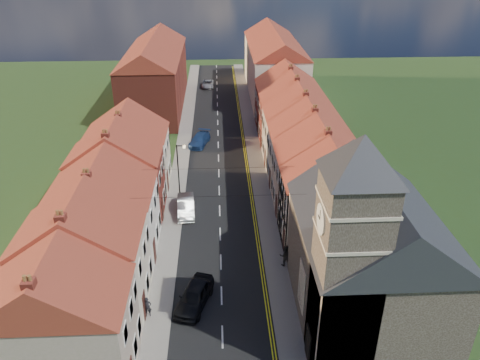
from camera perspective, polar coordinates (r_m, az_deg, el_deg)
The scene contains 24 objects.
road at distance 55.76m, azimuth -2.63°, elevation 2.68°, with size 7.00×90.00×0.02m, color black.
pavement_left at distance 55.92m, azimuth -7.15°, elevation 2.61°, with size 1.80×90.00×0.12m, color #A69C96.
pavement_right at distance 55.91m, azimuth 1.88°, elevation 2.82°, with size 1.80×90.00×0.12m, color #A69C96.
church at distance 31.13m, azimuth 15.27°, elevation -8.03°, with size 11.25×14.25×15.20m.
cottage_r_tudor at distance 39.43m, azimuth 11.06°, elevation -1.82°, with size 8.30×5.20×9.00m.
cottage_r_white_near at distance 44.08m, azimuth 9.56°, elevation 1.64°, with size 8.30×6.00×9.00m.
cottage_r_cream_mid at distance 48.89m, azimuth 8.32°, elevation 4.42°, with size 8.30×5.20×9.00m.
cottage_r_pink at distance 53.81m, azimuth 7.29°, elevation 6.69°, with size 8.30×6.00×9.00m.
cottage_r_white_far at distance 58.81m, azimuth 6.43°, elevation 8.58°, with size 8.30×5.20×9.00m.
cottage_r_cream_far at distance 63.87m, azimuth 5.70°, elevation 10.17°, with size 8.30×6.00×9.00m.
cottage_l_brick_near at distance 29.44m, azimuth -21.36°, elevation -15.30°, with size 8.30×5.70×8.80m.
cottage_l_cream at distance 33.62m, azimuth -18.64°, elevation -8.46°, with size 8.30×6.30×9.10m.
cottage_l_white at distance 38.87m, azimuth -16.38°, elevation -3.12°, with size 8.30×6.90×8.80m.
cottage_l_brick_mid at distance 44.03m, azimuth -14.81°, elevation 1.11°, with size 8.30×5.70×9.10m.
cottage_l_pink at distance 49.26m, azimuth -13.58°, elevation 3.96°, with size 8.30×6.30×8.80m.
block_right_far at distance 78.28m, azimuth 4.14°, elevation 14.12°, with size 8.30×24.20×10.50m.
block_left_far at distance 73.48m, azimuth -10.33°, elevation 12.85°, with size 8.30×24.20×10.50m.
lamppost at distance 45.38m, azimuth -7.43°, elevation 1.27°, with size 0.88×0.15×6.00m.
car_near at distance 34.42m, azimuth -5.59°, elevation -13.89°, with size 1.84×4.56×1.55m, color black.
car_mid at distance 44.72m, azimuth -6.62°, elevation -3.19°, with size 1.56×4.47×1.47m, color gray.
car_far at distance 59.40m, azimuth -4.94°, elevation 4.92°, with size 1.88×4.63×1.34m, color navy.
car_distant at distance 83.26m, azimuth -3.95°, elevation 11.61°, with size 1.98×4.29×1.19m, color #A6A8AE.
pedestrian_left at distance 33.88m, azimuth -11.21°, elevation -14.96°, with size 0.56×0.36×1.52m, color black.
pedestrian_right at distance 37.67m, azimuth 5.51°, elevation -9.13°, with size 0.90×0.70×1.86m, color #2A2622.
Camera 1 is at (0.04, -20.56, 23.53)m, focal length 35.00 mm.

